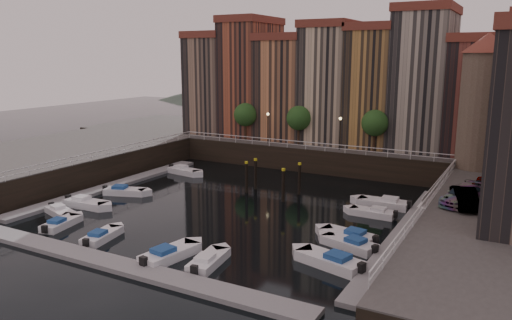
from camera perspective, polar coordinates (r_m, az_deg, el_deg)
The scene contains 30 objects.
ground at distance 49.73m, azimuth -1.69°, elevation -5.16°, with size 200.00×200.00×0.00m, color black.
quay_far at distance 72.37m, azimuth 8.80°, elevation 1.32°, with size 80.00×20.00×3.00m, color black.
quay_left at distance 66.42m, azimuth -23.95°, elevation -0.52°, with size 20.00×36.00×3.00m, color black.
dock_left at distance 58.60m, azimuth -16.01°, elevation -2.82°, with size 2.00×28.00×0.35m, color gray.
dock_right at distance 43.20m, azimuth 16.64°, elevation -8.09°, with size 2.00×28.00×0.35m, color gray.
dock_near at distance 36.94m, azimuth -15.47°, elevation -11.47°, with size 30.00×2.00×0.35m, color gray.
mountains at distance 152.77m, azimuth 20.56°, elevation 8.60°, with size 145.00×100.00×18.00m.
far_terrace at distance 67.85m, azimuth 10.97°, elevation 8.59°, with size 48.70×10.30×17.50m.
corner_tower at distance 55.78m, azimuth 24.56°, elevation 6.32°, with size 5.20×5.20×13.80m.
promenade_trees at distance 64.92m, azimuth 5.44°, elevation 4.75°, with size 21.20×3.20×5.20m.
street_lamps at distance 63.96m, azimuth 5.35°, elevation 4.02°, with size 10.36×0.36×4.18m.
railings at distance 52.93m, azimuth 0.96°, elevation 0.12°, with size 36.08×34.04×0.52m.
gangway at distance 52.97m, azimuth 20.28°, elevation -2.69°, with size 2.78×8.32×3.73m.
mooring_pilings at distance 53.06m, azimuth 1.70°, elevation -2.22°, with size 5.61×3.69×3.78m.
boat_left_0 at distance 50.02m, azimuth -21.50°, elevation -5.52°, with size 4.25×2.62×0.95m.
boat_left_1 at distance 51.71m, azimuth -18.90°, elevation -4.70°, with size 4.95×2.04×1.12m.
boat_left_2 at distance 55.11m, azimuth -14.83°, elevation -3.47°, with size 4.75×3.04×1.07m.
boat_left_4 at distance 63.20m, azimuth -8.24°, elevation -1.24°, with size 4.92×2.36×1.11m.
boat_right_0 at distance 36.05m, azimuth 8.59°, elevation -11.35°, with size 5.39×3.13×1.21m.
boat_right_1 at distance 39.45m, azimuth 10.72°, elevation -9.42°, with size 4.79×2.91×1.07m.
boat_right_2 at distance 41.08m, azimuth 10.64°, elevation -8.53°, with size 4.90×2.49×1.10m.
boat_right_3 at distance 47.47m, azimuth 13.27°, elevation -5.89°, with size 4.32×1.61×0.99m.
boat_right_4 at distance 50.45m, azimuth 14.44°, elevation -4.82°, with size 5.10×1.91×1.17m.
boat_near_0 at distance 46.55m, azimuth -21.42°, elevation -6.78°, with size 2.23×4.30×0.96m.
boat_near_1 at distance 42.37m, azimuth -17.24°, elevation -8.31°, with size 2.20×4.29×0.96m.
boat_near_2 at distance 37.40m, azimuth -9.92°, elevation -10.56°, with size 2.56×5.13×1.15m.
boat_near_3 at distance 36.01m, azimuth -5.50°, elevation -11.42°, with size 2.17×4.53×1.02m.
car_a at distance 46.14m, azimuth 24.51°, elevation -2.82°, with size 1.65×4.11×1.40m, color gray.
car_b at distance 41.62m, azimuth 22.74°, elevation -4.13°, with size 1.56×4.46×1.47m, color gray.
car_c at distance 42.26m, azimuth 22.58°, elevation -3.88°, with size 2.08×5.11×1.48m, color gray.
Camera 1 is at (24.19, -40.96, 14.51)m, focal length 35.00 mm.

